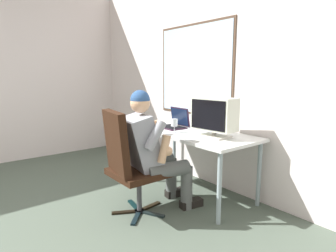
{
  "coord_description": "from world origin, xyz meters",
  "views": [
    {
      "loc": [
        2.28,
        0.14,
        1.36
      ],
      "look_at": [
        -0.02,
        1.96,
        0.83
      ],
      "focal_mm": 30.74,
      "sensor_mm": 36.0,
      "label": 1
    }
  ],
  "objects_px": {
    "crt_monitor": "(214,115)",
    "wine_glass": "(174,123)",
    "laptop": "(175,122)",
    "office_chair": "(127,159)",
    "person_seated": "(152,149)",
    "desk": "(192,137)"
  },
  "relations": [
    {
      "from": "desk",
      "to": "office_chair",
      "type": "height_order",
      "value": "office_chair"
    },
    {
      "from": "office_chair",
      "to": "desk",
      "type": "bearing_deg",
      "value": 91.48
    },
    {
      "from": "crt_monitor",
      "to": "laptop",
      "type": "xyz_separation_m",
      "value": [
        -0.68,
        0.04,
        -0.17
      ]
    },
    {
      "from": "wine_glass",
      "to": "crt_monitor",
      "type": "bearing_deg",
      "value": 24.02
    },
    {
      "from": "desk",
      "to": "crt_monitor",
      "type": "relative_size",
      "value": 3.15
    },
    {
      "from": "person_seated",
      "to": "wine_glass",
      "type": "height_order",
      "value": "person_seated"
    },
    {
      "from": "desk",
      "to": "laptop",
      "type": "bearing_deg",
      "value": 174.97
    },
    {
      "from": "crt_monitor",
      "to": "wine_glass",
      "type": "distance_m",
      "value": 0.48
    },
    {
      "from": "crt_monitor",
      "to": "person_seated",
      "type": "bearing_deg",
      "value": -114.76
    },
    {
      "from": "desk",
      "to": "office_chair",
      "type": "distance_m",
      "value": 0.87
    },
    {
      "from": "laptop",
      "to": "wine_glass",
      "type": "height_order",
      "value": "laptop"
    },
    {
      "from": "desk",
      "to": "laptop",
      "type": "height_order",
      "value": "laptop"
    },
    {
      "from": "crt_monitor",
      "to": "wine_glass",
      "type": "relative_size",
      "value": 3.03
    },
    {
      "from": "crt_monitor",
      "to": "wine_glass",
      "type": "xyz_separation_m",
      "value": [
        -0.42,
        -0.19,
        -0.13
      ]
    },
    {
      "from": "desk",
      "to": "office_chair",
      "type": "bearing_deg",
      "value": -88.52
    },
    {
      "from": "office_chair",
      "to": "crt_monitor",
      "type": "bearing_deg",
      "value": 69.93
    },
    {
      "from": "crt_monitor",
      "to": "laptop",
      "type": "distance_m",
      "value": 0.7
    },
    {
      "from": "laptop",
      "to": "wine_glass",
      "type": "bearing_deg",
      "value": -41.45
    },
    {
      "from": "wine_glass",
      "to": "laptop",
      "type": "bearing_deg",
      "value": 138.55
    },
    {
      "from": "desk",
      "to": "person_seated",
      "type": "distance_m",
      "value": 0.6
    },
    {
      "from": "office_chair",
      "to": "wine_glass",
      "type": "xyz_separation_m",
      "value": [
        -0.11,
        0.67,
        0.26
      ]
    },
    {
      "from": "office_chair",
      "to": "person_seated",
      "type": "bearing_deg",
      "value": 81.36
    }
  ]
}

